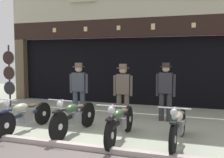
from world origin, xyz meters
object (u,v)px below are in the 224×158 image
tyre_sign_pole (9,73)px  motorcycle_center_right (178,125)px  salesman_left (79,87)px  advert_board_near (198,56)px  motorcycle_center_left (74,116)px  salesman_right (166,89)px  shopkeeper_center (123,89)px  motorcycle_left (25,115)px  motorcycle_center (120,122)px

tyre_sign_pole → motorcycle_center_right: bearing=-20.7°
salesman_left → advert_board_near: (3.38, 2.87, 0.95)m
motorcycle_center_left → salesman_right: 2.82m
motorcycle_center_left → salesman_right: bearing=-129.1°
motorcycle_center_right → salesman_right: (-0.53, 2.02, 0.52)m
motorcycle_center_right → shopkeeper_center: bearing=-41.4°
motorcycle_center_right → advert_board_near: size_ratio=2.26×
motorcycle_center_right → advert_board_near: 4.67m
motorcycle_left → advert_board_near: size_ratio=2.18×
salesman_left → motorcycle_center_left: bearing=100.7°
salesman_left → shopkeeper_center: salesman_left is taller
motorcycle_left → advert_board_near: bearing=-127.0°
salesman_right → salesman_left: bearing=11.7°
motorcycle_center_left → shopkeeper_center: (0.74, 1.65, 0.50)m
salesman_right → motorcycle_center: bearing=72.6°
advert_board_near → motorcycle_center_left: bearing=-122.3°
shopkeeper_center → tyre_sign_pole: (-4.62, 0.72, 0.32)m
motorcycle_center → salesman_left: salesman_left is taller
motorcycle_left → advert_board_near: advert_board_near is taller
tyre_sign_pole → salesman_left: bearing=-14.6°
motorcycle_center_left → shopkeeper_center: bearing=-109.3°
motorcycle_left → motorcycle_center_right: (3.73, 0.17, 0.01)m
motorcycle_center → tyre_sign_pole: 5.73m
salesman_left → shopkeeper_center: 1.36m
salesman_left → salesman_right: size_ratio=0.99×
salesman_left → tyre_sign_pole: 3.39m
salesman_left → shopkeeper_center: bearing=174.4°
salesman_left → salesman_right: salesman_right is taller
motorcycle_center_right → shopkeeper_center: shopkeeper_center is taller
motorcycle_center → tyre_sign_pole: tyre_sign_pole is taller
motorcycle_center_right → advert_board_near: (0.32, 4.42, 1.46)m
salesman_left → motorcycle_left: bearing=57.6°
motorcycle_center_left → motorcycle_center_right: motorcycle_center_left is taller
motorcycle_center_left → shopkeeper_center: size_ratio=1.19×
motorcycle_center → motorcycle_center_right: (1.25, 0.13, 0.00)m
motorcycle_center_left → motorcycle_left: bearing=13.8°
motorcycle_left → motorcycle_center: (2.49, 0.04, 0.01)m
motorcycle_center_right → advert_board_near: bearing=-91.2°
motorcycle_left → motorcycle_center_right: 3.74m
salesman_right → advert_board_near: size_ratio=1.87×
motorcycle_center → tyre_sign_pole: size_ratio=0.91×
shopkeeper_center → motorcycle_left: bearing=33.8°
motorcycle_left → motorcycle_center_left: (1.28, 0.20, 0.01)m
salesman_right → tyre_sign_pole: size_ratio=0.74×
motorcycle_center_left → tyre_sign_pole: (-3.87, 2.37, 0.81)m
motorcycle_center_right → tyre_sign_pole: size_ratio=0.89×
motorcycle_center_right → salesman_left: salesman_left is taller
salesman_left → salesman_right: 2.58m
motorcycle_left → salesman_left: bearing=-106.8°
advert_board_near → salesman_right: bearing=-109.5°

